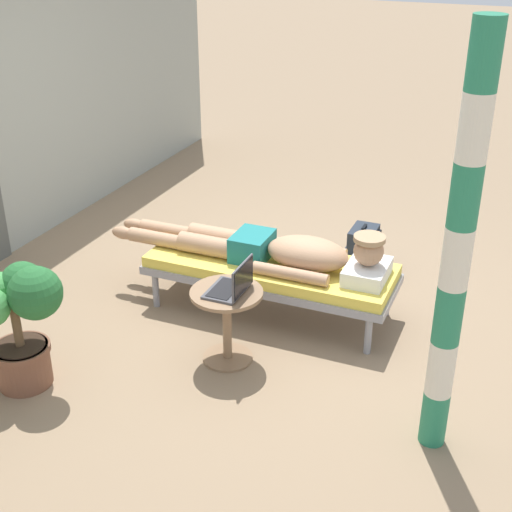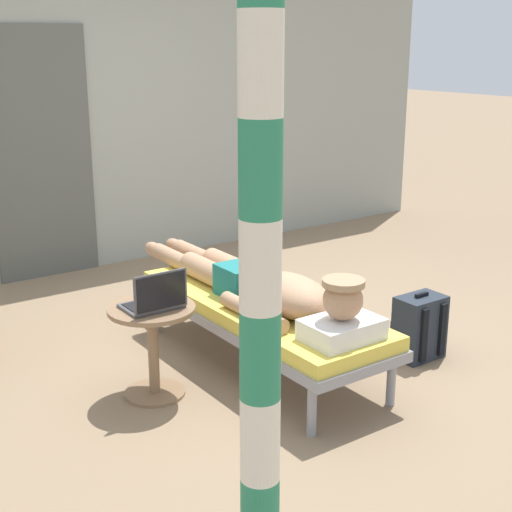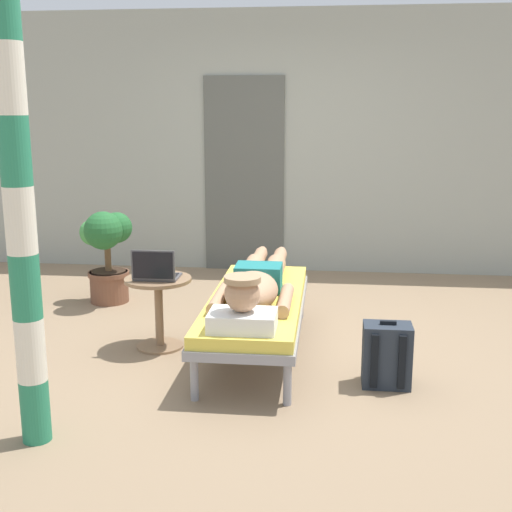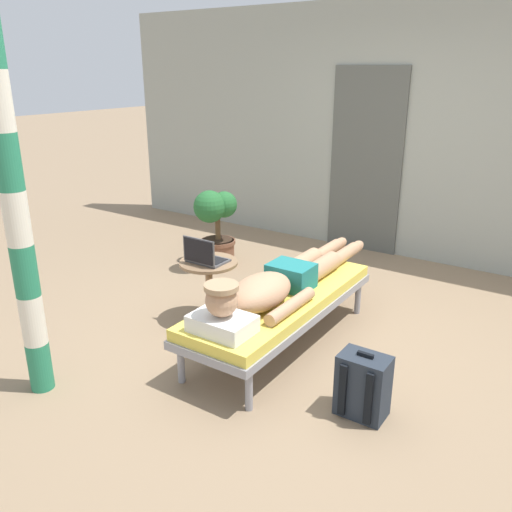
{
  "view_description": "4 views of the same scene",
  "coord_description": "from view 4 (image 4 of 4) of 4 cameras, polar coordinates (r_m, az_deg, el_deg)",
  "views": [
    {
      "loc": [
        -4.38,
        -1.88,
        2.75
      ],
      "look_at": [
        -0.22,
        -0.15,
        0.53
      ],
      "focal_mm": 49.58,
      "sensor_mm": 36.0,
      "label": 1
    },
    {
      "loc": [
        -2.45,
        -3.54,
        1.92
      ],
      "look_at": [
        0.02,
        -0.04,
        0.65
      ],
      "focal_mm": 51.33,
      "sensor_mm": 36.0,
      "label": 2
    },
    {
      "loc": [
        0.45,
        -4.61,
        1.7
      ],
      "look_at": [
        -0.08,
        0.04,
        0.65
      ],
      "focal_mm": 46.11,
      "sensor_mm": 36.0,
      "label": 3
    },
    {
      "loc": [
        1.82,
        -3.31,
        2.02
      ],
      "look_at": [
        -0.29,
        -0.17,
        0.66
      ],
      "focal_mm": 37.11,
      "sensor_mm": 36.0,
      "label": 4
    }
  ],
  "objects": [
    {
      "name": "ground_plane",
      "position": [
        4.29,
        4.53,
        -8.47
      ],
      "size": [
        40.0,
        40.0,
        0.0
      ],
      "primitive_type": "plane",
      "color": "#8C7256"
    },
    {
      "name": "house_wall_back",
      "position": [
        6.05,
        16.03,
        12.61
      ],
      "size": [
        7.6,
        0.2,
        2.7
      ],
      "primitive_type": "cube",
      "color": "#999E93",
      "rests_on": "ground"
    },
    {
      "name": "house_door_panel",
      "position": [
        6.13,
        11.75,
        9.91
      ],
      "size": [
        0.84,
        0.03,
        2.04
      ],
      "primitive_type": "cube",
      "color": "#545651",
      "rests_on": "ground"
    },
    {
      "name": "lounge_chair",
      "position": [
        4.01,
        2.69,
        -5.03
      ],
      "size": [
        0.65,
        1.86,
        0.42
      ],
      "color": "gray",
      "rests_on": "ground"
    },
    {
      "name": "person_reclining",
      "position": [
        3.89,
        2.32,
        -2.99
      ],
      "size": [
        0.53,
        2.17,
        0.33
      ],
      "color": "white",
      "rests_on": "lounge_chair"
    },
    {
      "name": "side_table",
      "position": [
        4.4,
        -5.09,
        -2.61
      ],
      "size": [
        0.48,
        0.48,
        0.52
      ],
      "color": "#8C6B4C",
      "rests_on": "ground"
    },
    {
      "name": "laptop",
      "position": [
        4.28,
        -5.6,
        -0.03
      ],
      "size": [
        0.31,
        0.24,
        0.23
      ],
      "color": "#4C4C51",
      "rests_on": "side_table"
    },
    {
      "name": "backpack",
      "position": [
        3.37,
        11.48,
        -13.55
      ],
      "size": [
        0.3,
        0.26,
        0.42
      ],
      "color": "#262D38",
      "rests_on": "ground"
    },
    {
      "name": "potted_plant",
      "position": [
        5.56,
        -4.31,
        3.83
      ],
      "size": [
        0.49,
        0.53,
        0.85
      ],
      "color": "brown",
      "rests_on": "ground"
    },
    {
      "name": "porch_post",
      "position": [
        3.46,
        -24.4,
        3.72
      ],
      "size": [
        0.15,
        0.15,
        2.34
      ],
      "color": "#267F59",
      "rests_on": "ground"
    }
  ]
}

